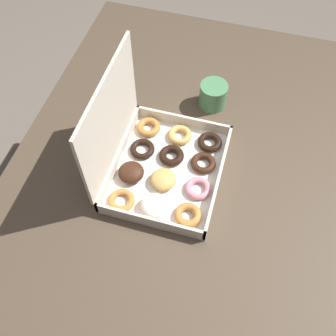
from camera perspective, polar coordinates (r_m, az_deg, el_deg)
The scene contains 4 objects.
ground_plane at distance 1.86m, azimuth 1.52°, elevation -11.34°, with size 8.00×8.00×0.00m, color #6B6054.
dining_table at distance 1.26m, azimuth 2.19°, elevation -0.13°, with size 1.29×0.99×0.76m.
donut_box at distance 1.11m, azimuth -2.02°, elevation 1.22°, with size 0.36×0.31×0.33m.
coffee_mug at distance 1.29m, azimuth 6.57°, elevation 10.53°, with size 0.09×0.09×0.08m.
Camera 1 is at (-0.67, -0.14, 1.73)m, focal length 42.00 mm.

